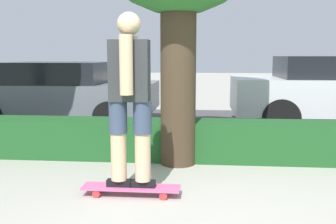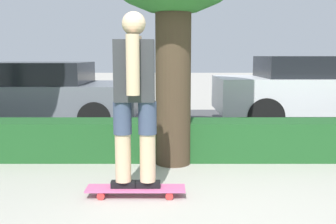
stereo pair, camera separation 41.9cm
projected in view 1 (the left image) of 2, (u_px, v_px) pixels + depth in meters
The scene contains 6 objects.
ground_plane at pixel (184, 199), 4.05m from camera, with size 60.00×60.00×0.00m, color #ADA89E.
street_asphalt at pixel (195, 126), 8.19m from camera, with size 15.40×5.00×0.01m.
hedge_row at pixel (190, 140), 5.59m from camera, with size 15.40×0.60×0.55m.
skateboard at pixel (131, 188), 4.13m from camera, with size 1.03×0.24×0.10m.
skater_person at pixel (130, 96), 4.00m from camera, with size 0.51×0.46×1.80m.
parked_car_front at pixel (63, 91), 8.40m from camera, with size 3.86×2.07×1.33m.
Camera 1 is at (0.19, -3.88, 1.46)m, focal length 42.00 mm.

